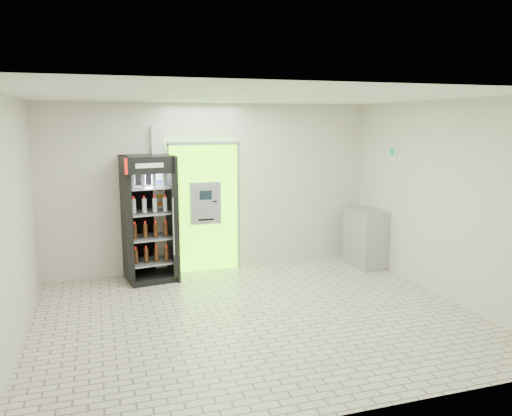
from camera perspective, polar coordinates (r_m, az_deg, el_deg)
name	(u,v)px	position (r m, az deg, el deg)	size (l,w,h in m)	color
ground	(256,316)	(7.10, -0.04, -12.28)	(6.00, 6.00, 0.00)	#BCAF9C
room_shell	(256,185)	(6.63, -0.04, 2.62)	(6.00, 6.00, 6.00)	beige
atm_assembly	(204,206)	(8.99, -5.95, 0.17)	(1.30, 0.24, 2.33)	#66FF07
pillar	(160,201)	(8.88, -10.94, 0.77)	(0.22, 0.11, 2.60)	silver
beverage_cooler	(149,221)	(8.61, -12.09, -1.45)	(0.89, 0.84, 2.13)	black
steel_cabinet	(366,238)	(9.55, 12.43, -3.33)	(0.59, 0.83, 1.07)	#9A9CA1
exit_sign	(393,153)	(9.16, 15.35, 6.05)	(0.02, 0.22, 0.26)	white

